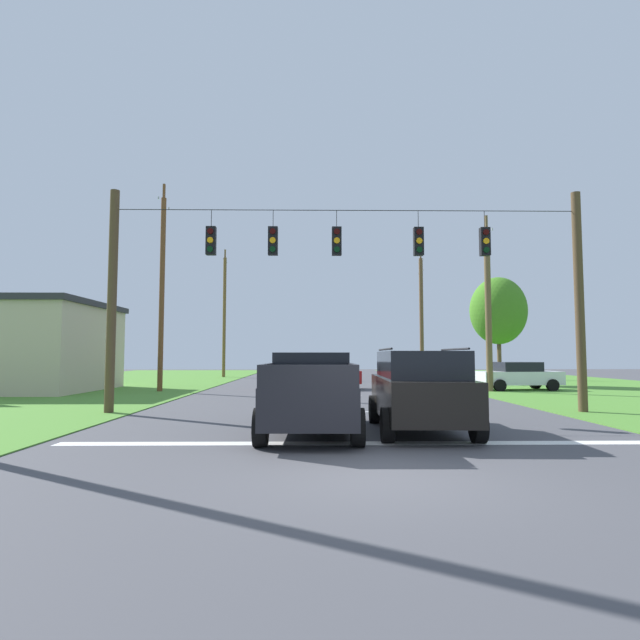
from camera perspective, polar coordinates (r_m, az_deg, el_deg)
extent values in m
plane|color=#47474C|center=(8.32, 6.46, -17.06)|extent=(120.00, 120.00, 0.00)
cube|color=#4B852E|center=(26.93, -31.96, -7.38)|extent=(16.00, 80.00, 0.03)
cube|color=white|center=(11.15, 4.52, -13.70)|extent=(12.95, 0.45, 0.01)
cube|color=white|center=(17.08, 2.62, -10.32)|extent=(2.50, 0.15, 0.01)
cube|color=white|center=(23.78, 1.63, -8.53)|extent=(2.50, 0.15, 0.01)
cube|color=white|center=(32.32, 0.97, -7.33)|extent=(2.50, 0.15, 0.01)
cube|color=white|center=(40.95, 0.59, -6.63)|extent=(2.50, 0.15, 0.01)
cylinder|color=brown|center=(17.99, -22.44, 2.09)|extent=(0.30, 0.30, 7.39)
cylinder|color=brown|center=(18.96, 27.24, 1.93)|extent=(0.30, 0.30, 7.39)
cylinder|color=black|center=(17.37, 3.05, 12.26)|extent=(15.54, 0.02, 0.02)
cylinder|color=black|center=(17.58, -12.17, 11.17)|extent=(0.02, 0.02, 0.58)
cube|color=black|center=(17.40, -12.21, 8.74)|extent=(0.32, 0.24, 0.95)
cylinder|color=#310503|center=(17.33, -12.29, 9.79)|extent=(0.20, 0.04, 0.20)
cylinder|color=orange|center=(17.26, -12.30, 8.82)|extent=(0.20, 0.04, 0.20)
cylinder|color=black|center=(17.20, -12.32, 7.85)|extent=(0.20, 0.04, 0.20)
cylinder|color=black|center=(17.30, -5.32, 11.34)|extent=(0.02, 0.02, 0.58)
cube|color=black|center=(17.11, -5.34, 8.87)|extent=(0.32, 0.24, 0.95)
cylinder|color=#310503|center=(17.05, -5.37, 9.95)|extent=(0.20, 0.04, 0.20)
cylinder|color=orange|center=(16.98, -5.37, 8.96)|extent=(0.20, 0.04, 0.20)
cylinder|color=black|center=(16.91, -5.38, 7.97)|extent=(0.20, 0.04, 0.20)
cylinder|color=black|center=(17.27, 1.89, 11.36)|extent=(0.02, 0.02, 0.58)
cube|color=black|center=(17.08, 1.89, 8.88)|extent=(0.32, 0.24, 0.95)
cylinder|color=#310503|center=(17.01, 1.91, 9.96)|extent=(0.20, 0.04, 0.20)
cylinder|color=orange|center=(16.94, 1.92, 8.97)|extent=(0.20, 0.04, 0.20)
cylinder|color=black|center=(16.88, 1.92, 7.98)|extent=(0.20, 0.04, 0.20)
cylinder|color=black|center=(17.61, 11.03, 11.12)|extent=(0.02, 0.02, 0.58)
cube|color=black|center=(17.43, 11.06, 8.70)|extent=(0.32, 0.24, 0.95)
cylinder|color=#310503|center=(17.36, 11.15, 9.75)|extent=(0.20, 0.04, 0.20)
cylinder|color=orange|center=(17.29, 11.16, 8.78)|extent=(0.20, 0.04, 0.20)
cylinder|color=black|center=(17.23, 11.17, 7.81)|extent=(0.20, 0.04, 0.20)
cylinder|color=black|center=(18.19, 18.07, 10.76)|extent=(0.02, 0.02, 0.58)
cube|color=black|center=(18.02, 18.12, 8.40)|extent=(0.32, 0.24, 0.95)
cylinder|color=#310503|center=(17.95, 18.25, 9.42)|extent=(0.20, 0.04, 0.20)
cylinder|color=orange|center=(17.89, 18.27, 8.48)|extent=(0.20, 0.04, 0.20)
cylinder|color=black|center=(17.82, 18.29, 7.54)|extent=(0.20, 0.04, 0.20)
cube|color=black|center=(12.41, -1.01, -8.89)|extent=(2.10, 5.44, 0.85)
cube|color=black|center=(13.02, -0.95, -5.25)|extent=(1.88, 1.93, 0.70)
cube|color=black|center=(11.09, -6.05, -6.09)|extent=(0.14, 2.38, 0.45)
cube|color=black|center=(11.05, 3.75, -6.12)|extent=(0.14, 2.38, 0.45)
cube|color=black|center=(9.73, -1.35, -6.41)|extent=(1.96, 0.14, 0.45)
cylinder|color=black|center=(14.34, -4.91, -9.93)|extent=(0.29, 0.81, 0.80)
cylinder|color=black|center=(14.30, 3.22, -9.95)|extent=(0.29, 0.81, 0.80)
cylinder|color=black|center=(10.71, -6.71, -11.94)|extent=(0.29, 0.81, 0.80)
cylinder|color=black|center=(10.66, 4.27, -11.99)|extent=(0.29, 0.81, 0.80)
cube|color=black|center=(12.90, 11.12, -8.50)|extent=(2.11, 4.86, 0.95)
cube|color=black|center=(12.71, 11.19, -4.96)|extent=(1.91, 3.26, 0.65)
cylinder|color=black|center=(12.59, 7.35, -3.30)|extent=(0.14, 2.72, 0.05)
cylinder|color=black|center=(12.89, 14.89, -3.22)|extent=(0.14, 2.72, 0.05)
cylinder|color=black|center=(14.43, 6.12, -9.96)|extent=(0.29, 0.77, 0.76)
cylinder|color=black|center=(14.73, 13.82, -9.75)|extent=(0.29, 0.77, 0.76)
cylinder|color=black|center=(11.20, 7.61, -11.68)|extent=(0.29, 0.77, 0.76)
cylinder|color=black|center=(11.58, 17.44, -11.28)|extent=(0.29, 0.77, 0.76)
cube|color=silver|center=(29.27, 21.46, -6.10)|extent=(4.40, 2.06, 0.70)
cube|color=black|center=(29.25, 21.43, -4.93)|extent=(2.20, 1.75, 0.50)
cylinder|color=black|center=(27.87, 19.65, -6.99)|extent=(0.65, 0.26, 0.64)
cylinder|color=black|center=(29.53, 18.22, -6.84)|extent=(0.65, 0.26, 0.64)
cylinder|color=black|center=(29.14, 24.79, -6.71)|extent=(0.65, 0.26, 0.64)
cylinder|color=black|center=(30.72, 23.14, -6.60)|extent=(0.65, 0.26, 0.64)
cube|color=maroon|center=(28.23, 0.14, -6.47)|extent=(4.38, 2.00, 0.70)
cube|color=black|center=(28.21, 0.14, -5.25)|extent=(2.17, 1.71, 0.50)
cylinder|color=black|center=(27.29, -2.74, -7.28)|extent=(0.65, 0.25, 0.64)
cylinder|color=black|center=(29.09, -2.78, -7.08)|extent=(0.65, 0.25, 0.64)
cylinder|color=black|center=(27.47, 3.24, -7.26)|extent=(0.65, 0.25, 0.64)
cylinder|color=black|center=(29.26, 2.83, -7.06)|extent=(0.65, 0.25, 0.64)
cylinder|color=brown|center=(27.75, 18.47, 1.19)|extent=(0.32, 0.32, 8.59)
cube|color=brown|center=(28.36, 18.30, 9.05)|extent=(0.12, 0.12, 2.14)
cylinder|color=#B2B7BC|center=(29.17, 17.73, 8.91)|extent=(0.08, 0.08, 0.12)
cylinder|color=#B2B7BC|center=(27.60, 18.88, 9.67)|extent=(0.08, 0.08, 0.12)
cylinder|color=brown|center=(44.34, 11.39, 0.29)|extent=(0.34, 0.34, 10.28)
cube|color=brown|center=(44.93, 11.31, 6.33)|extent=(0.12, 0.12, 2.24)
cylinder|color=#B2B7BC|center=(45.82, 11.07, 6.28)|extent=(0.08, 0.08, 0.12)
cylinder|color=#B2B7BC|center=(44.09, 11.55, 6.69)|extent=(0.08, 0.08, 0.12)
cube|color=brown|center=(44.78, 11.32, 5.20)|extent=(0.12, 0.12, 2.32)
cylinder|color=#B2B7BC|center=(45.70, 11.08, 5.16)|extent=(0.08, 0.08, 0.12)
cylinder|color=#B2B7BC|center=(43.91, 11.58, 5.54)|extent=(0.08, 0.08, 0.12)
cylinder|color=brown|center=(27.71, -17.44, 2.86)|extent=(0.27, 0.27, 10.21)
cube|color=brown|center=(28.64, -17.23, 12.25)|extent=(0.12, 0.12, 2.33)
cylinder|color=#B2B7BC|center=(29.53, -16.71, 11.99)|extent=(0.08, 0.08, 0.12)
cylinder|color=#B2B7BC|center=(27.82, -17.78, 13.01)|extent=(0.08, 0.08, 0.12)
cylinder|color=brown|center=(44.20, -10.76, 0.34)|extent=(0.27, 0.27, 10.35)
cube|color=brown|center=(44.81, -10.68, 6.44)|extent=(0.12, 0.12, 2.21)
cylinder|color=#B2B7BC|center=(45.69, -10.49, 6.39)|extent=(0.08, 0.08, 0.12)
cylinder|color=#B2B7BC|center=(43.98, -10.88, 6.80)|extent=(0.08, 0.08, 0.12)
cylinder|color=brown|center=(33.77, 19.60, -3.97)|extent=(0.26, 0.26, 3.53)
ellipsoid|color=#417E20|center=(33.89, 19.48, 1.00)|extent=(3.51, 3.51, 4.25)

